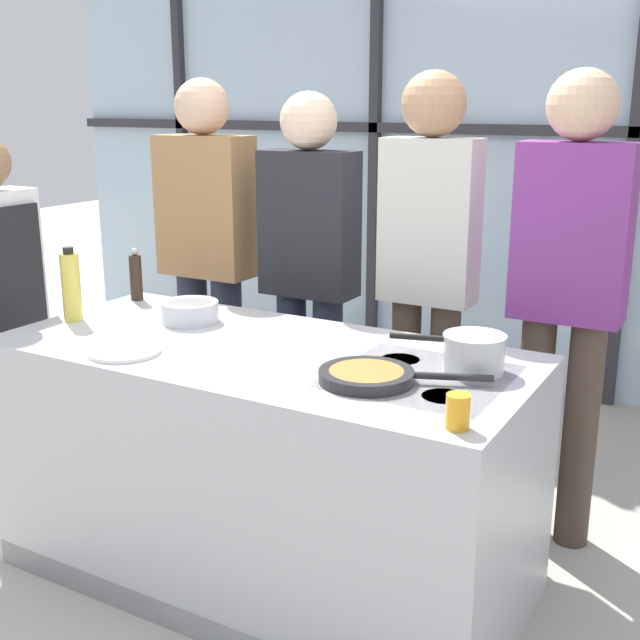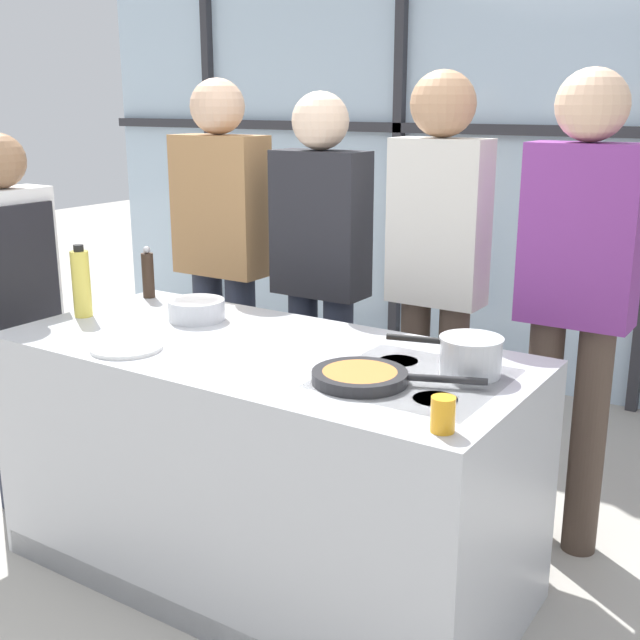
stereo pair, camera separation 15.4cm
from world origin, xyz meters
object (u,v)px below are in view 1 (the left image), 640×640
object	(u,v)px
white_plate	(124,351)
frying_pan	(369,375)
spectator_center_right	(428,261)
mixing_bowl	(190,311)
pepper_grinder	(136,276)
juice_glass_near	(458,411)
oil_bottle	(71,286)
spectator_far_right	(568,280)
spectator_center_left	(309,265)
saucepan	(473,352)
spectator_far_left	(207,248)

from	to	relation	value
white_plate	frying_pan	bearing A→B (deg)	10.46
spectator_center_right	frying_pan	distance (m)	0.96
white_plate	mixing_bowl	distance (m)	0.43
pepper_grinder	juice_glass_near	bearing A→B (deg)	-21.01
pepper_grinder	oil_bottle	bearing A→B (deg)	-88.45
frying_pan	juice_glass_near	size ratio (longest dim) A/B	5.35
white_plate	spectator_far_right	bearing A→B (deg)	41.94
spectator_center_left	white_plate	world-z (taller)	spectator_center_left
frying_pan	white_plate	distance (m)	0.85
spectator_center_left	pepper_grinder	world-z (taller)	spectator_center_left
spectator_center_right	saucepan	xyz separation A→B (m)	(0.43, -0.68, -0.13)
white_plate	pepper_grinder	size ratio (longest dim) A/B	1.09
saucepan	pepper_grinder	distance (m)	1.57
oil_bottle	saucepan	bearing A→B (deg)	6.63
frying_pan	pepper_grinder	bearing A→B (deg)	161.70
white_plate	mixing_bowl	xyz separation A→B (m)	(-0.06, 0.42, 0.04)
saucepan	oil_bottle	xyz separation A→B (m)	(-1.54, -0.18, 0.07)
spectator_center_left	frying_pan	size ratio (longest dim) A/B	3.49
spectator_far_left	pepper_grinder	xyz separation A→B (m)	(-0.00, -0.49, -0.05)
spectator_far_left	mixing_bowl	size ratio (longest dim) A/B	8.26
saucepan	frying_pan	bearing A→B (deg)	-134.24
white_plate	oil_bottle	xyz separation A→B (m)	(-0.47, 0.22, 0.13)
mixing_bowl	pepper_grinder	bearing A→B (deg)	158.37
frying_pan	oil_bottle	bearing A→B (deg)	177.09
white_plate	spectator_center_left	bearing A→B (deg)	85.47
spectator_center_right	oil_bottle	xyz separation A→B (m)	(-1.11, -0.86, -0.06)
spectator_far_right	frying_pan	size ratio (longest dim) A/B	3.64
spectator_center_right	juice_glass_near	world-z (taller)	spectator_center_right
spectator_far_right	mixing_bowl	world-z (taller)	spectator_far_right
white_plate	pepper_grinder	world-z (taller)	pepper_grinder
spectator_center_right	frying_pan	bearing A→B (deg)	101.87
spectator_center_right	saucepan	distance (m)	0.82
spectator_center_left	juice_glass_near	distance (m)	1.59
spectator_center_left	oil_bottle	world-z (taller)	spectator_center_left
frying_pan	oil_bottle	distance (m)	1.31
mixing_bowl	frying_pan	bearing A→B (deg)	-16.71
spectator_far_right	saucepan	size ratio (longest dim) A/B	5.07
spectator_far_left	frying_pan	world-z (taller)	spectator_far_left
white_plate	juice_glass_near	distance (m)	1.20
spectator_center_right	pepper_grinder	size ratio (longest dim) A/B	8.14
oil_bottle	juice_glass_near	world-z (taller)	oil_bottle
pepper_grinder	spectator_far_right	bearing A→B (deg)	16.30
spectator_far_left	spectator_center_left	distance (m)	0.56
spectator_far_right	mixing_bowl	bearing A→B (deg)	27.52
oil_bottle	pepper_grinder	size ratio (longest dim) A/B	1.28
saucepan	spectator_far_left	bearing A→B (deg)	156.32
spectator_far_right	spectator_center_right	bearing A→B (deg)	-0.00
frying_pan	saucepan	bearing A→B (deg)	45.76
spectator_center_right	mixing_bowl	bearing A→B (deg)	43.10
frying_pan	white_plate	world-z (taller)	frying_pan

